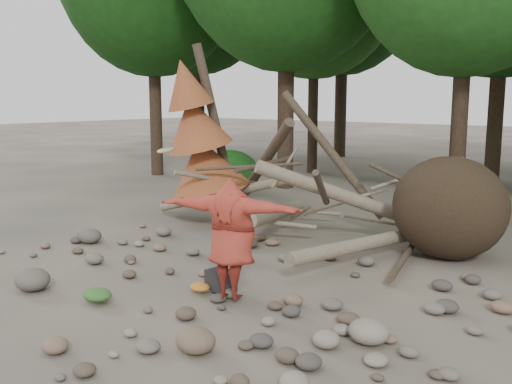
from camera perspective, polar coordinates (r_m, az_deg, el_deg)
The scene contains 13 objects.
ground at distance 9.52m, azimuth -6.22°, elevation -9.44°, with size 120.00×120.00×0.00m, color #514C44.
deadfall_pile at distance 11.66m, azimuth 15.96°, elevation -1.42°, with size 8.55×5.24×3.30m.
dead_conifer at distance 13.64m, azimuth -5.69°, elevation 5.33°, with size 2.06×2.16×4.35m.
bush_left at distance 18.19m, azimuth -2.58°, elevation 1.97°, with size 1.80×1.80×1.44m, color #164512.
bush_mid at distance 15.43m, azimuth 16.87°, elevation -0.36°, with size 1.40×1.40×1.12m, color #1E5819.
frisbee_thrower at distance 8.51m, azimuth -2.48°, elevation -4.68°, with size 2.41×1.20×2.27m.
backpack at distance 9.16m, azimuth -3.54°, elevation -9.16°, with size 0.46×0.31×0.31m, color black.
cloth_green at distance 9.05m, azimuth -15.59°, elevation -10.15°, with size 0.48×0.40×0.18m, color #336227.
cloth_orange at distance 9.18m, azimuth -5.63°, elevation -9.73°, with size 0.35×0.28×0.13m, color #C17221.
boulder_front_left at distance 9.94m, azimuth -21.47°, elevation -8.14°, with size 0.60×0.54×0.36m, color #605850.
boulder_front_right at distance 7.19m, azimuth -6.06°, elevation -14.55°, with size 0.51×0.46×0.31m, color brown.
boulder_mid_right at distance 7.52m, azimuth 11.19°, elevation -13.52°, with size 0.53×0.47×0.32m, color gray.
boulder_mid_left at distance 12.69m, azimuth -16.29°, elevation -4.24°, with size 0.52×0.47×0.31m, color #5B534C.
Camera 1 is at (6.39, -6.36, 3.06)m, focal length 40.00 mm.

